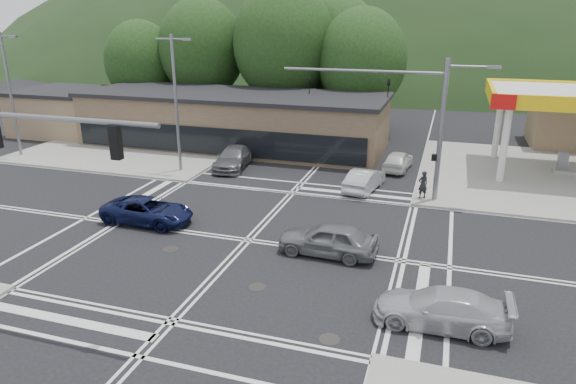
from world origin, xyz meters
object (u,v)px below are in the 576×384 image
(car_blue_west, at_px, (147,211))
(car_queue_b, at_px, (398,160))
(car_silver_east, at_px, (441,308))
(pedestrian, at_px, (423,185))
(car_grey_center, at_px, (328,239))
(car_queue_a, at_px, (365,180))
(car_northbound, at_px, (234,158))

(car_blue_west, height_order, car_queue_b, car_queue_b)
(car_queue_b, bearing_deg, car_silver_east, 106.62)
(car_blue_west, relative_size, pedestrian, 2.92)
(car_blue_west, relative_size, car_silver_east, 1.02)
(car_silver_east, distance_m, pedestrian, 12.84)
(car_silver_east, bearing_deg, car_grey_center, -130.68)
(car_grey_center, distance_m, car_silver_east, 6.56)
(car_queue_a, relative_size, car_northbound, 0.83)
(car_grey_center, height_order, car_queue_a, car_grey_center)
(car_silver_east, relative_size, pedestrian, 2.85)
(car_grey_center, relative_size, car_silver_east, 0.96)
(car_grey_center, bearing_deg, car_blue_west, -92.67)
(car_queue_a, distance_m, car_queue_b, 5.21)
(car_queue_a, bearing_deg, pedestrian, 176.70)
(pedestrian, bearing_deg, car_blue_west, -2.42)
(pedestrian, bearing_deg, car_silver_east, 63.77)
(car_queue_a, relative_size, car_queue_b, 1.04)
(car_queue_b, xyz_separation_m, car_northbound, (-11.00, -2.89, 0.04))
(car_northbound, xyz_separation_m, pedestrian, (13.00, -2.90, 0.24))
(car_queue_a, distance_m, car_northbound, 9.76)
(car_silver_east, distance_m, car_queue_a, 14.42)
(car_silver_east, xyz_separation_m, pedestrian, (-1.44, 12.76, 0.29))
(car_blue_west, xyz_separation_m, pedestrian, (13.21, 7.70, 0.30))
(car_grey_center, distance_m, pedestrian, 9.22)
(car_grey_center, xyz_separation_m, car_queue_a, (0.07, 9.30, -0.08))
(car_northbound, bearing_deg, car_blue_west, -98.56)
(car_grey_center, bearing_deg, car_silver_east, 51.56)
(car_queue_b, height_order, car_northbound, car_northbound)
(car_silver_east, xyz_separation_m, car_queue_b, (-3.44, 18.56, 0.00))
(car_queue_a, height_order, car_queue_b, car_queue_a)
(car_silver_east, height_order, car_queue_b, car_queue_b)
(car_blue_west, bearing_deg, car_northbound, -0.89)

